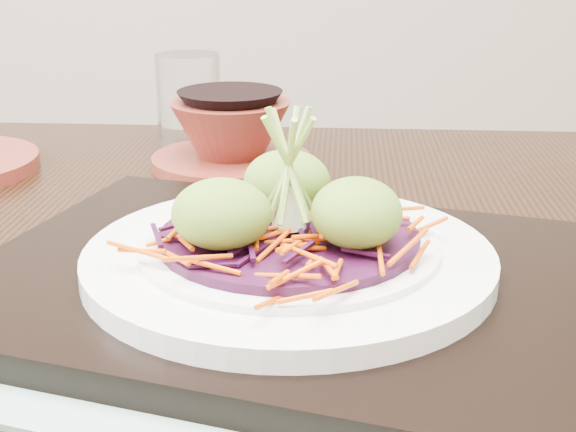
{
  "coord_description": "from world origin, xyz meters",
  "views": [
    {
      "loc": [
        0.02,
        -0.43,
        0.89
      ],
      "look_at": [
        0.03,
        0.02,
        0.73
      ],
      "focal_mm": 50.0,
      "sensor_mm": 36.0,
      "label": 1
    }
  ],
  "objects_px": {
    "terracotta_bowl_set": "(231,138)",
    "water_glass": "(189,100)",
    "serving_tray": "(289,282)",
    "white_plate": "(289,256)",
    "dining_table": "(278,372)"
  },
  "relations": [
    {
      "from": "terracotta_bowl_set",
      "to": "water_glass",
      "type": "bearing_deg",
      "value": 117.98
    },
    {
      "from": "serving_tray",
      "to": "water_glass",
      "type": "distance_m",
      "value": 0.38
    },
    {
      "from": "white_plate",
      "to": "terracotta_bowl_set",
      "type": "bearing_deg",
      "value": 99.22
    },
    {
      "from": "serving_tray",
      "to": "white_plate",
      "type": "bearing_deg",
      "value": 136.37
    },
    {
      "from": "serving_tray",
      "to": "dining_table",
      "type": "bearing_deg",
      "value": 114.69
    },
    {
      "from": "white_plate",
      "to": "terracotta_bowl_set",
      "type": "relative_size",
      "value": 1.49
    },
    {
      "from": "water_glass",
      "to": "serving_tray",
      "type": "bearing_deg",
      "value": -76.07
    },
    {
      "from": "serving_tray",
      "to": "terracotta_bowl_set",
      "type": "xyz_separation_m",
      "value": [
        -0.05,
        0.28,
        0.02
      ]
    },
    {
      "from": "dining_table",
      "to": "serving_tray",
      "type": "bearing_deg",
      "value": -79.77
    },
    {
      "from": "dining_table",
      "to": "water_glass",
      "type": "height_order",
      "value": "water_glass"
    },
    {
      "from": "terracotta_bowl_set",
      "to": "serving_tray",
      "type": "bearing_deg",
      "value": -80.78
    },
    {
      "from": "dining_table",
      "to": "white_plate",
      "type": "relative_size",
      "value": 4.92
    },
    {
      "from": "dining_table",
      "to": "water_glass",
      "type": "bearing_deg",
      "value": 111.38
    },
    {
      "from": "dining_table",
      "to": "white_plate",
      "type": "xyz_separation_m",
      "value": [
        0.01,
        -0.07,
        0.12
      ]
    },
    {
      "from": "serving_tray",
      "to": "terracotta_bowl_set",
      "type": "bearing_deg",
      "value": 119.02
    }
  ]
}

